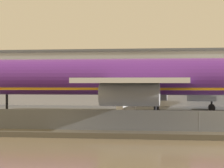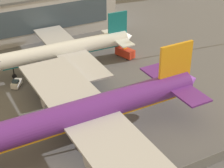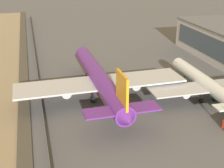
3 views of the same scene
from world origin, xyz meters
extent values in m
plane|color=#565659|center=(0.00, 0.00, 0.00)|extent=(500.00, 500.00, 0.00)
cylinder|color=#602889|center=(-8.70, 0.04, 5.73)|extent=(47.60, 5.44, 4.67)
cone|color=#602889|center=(16.35, 0.44, 5.73)|extent=(3.11, 4.26, 4.21)
cube|color=orange|center=(-8.70, 0.04, 4.44)|extent=(40.46, 4.39, 0.84)
cube|color=#B7BABF|center=(-6.14, -11.33, 5.14)|extent=(10.82, 22.98, 0.47)
cube|color=#B7BABF|center=(-6.51, 11.48, 5.14)|extent=(10.82, 22.98, 0.47)
cylinder|color=#B7BABF|center=(-7.60, -9.53, 3.62)|extent=(6.70, 2.68, 2.57)
cylinder|color=#B7BABF|center=(-7.91, 9.63, 3.62)|extent=(6.70, 2.68, 2.57)
cube|color=orange|center=(12.21, 0.37, 10.40)|extent=(7.14, 0.68, 7.95)
cube|color=#602889|center=(12.28, -3.81, 6.08)|extent=(4.89, 8.44, 0.37)
cube|color=#602889|center=(12.14, 4.56, 6.08)|extent=(4.89, 8.44, 0.37)
cylinder|color=black|center=(-5.34, -2.36, 2.02)|extent=(0.37, 0.37, 2.73)
cylinder|color=black|center=(-5.34, -2.36, 0.65)|extent=(1.52, 1.08, 1.51)
cylinder|color=black|center=(-5.42, 2.54, 2.02)|extent=(0.37, 0.37, 2.73)
cylinder|color=black|center=(-5.42, 2.54, 0.65)|extent=(1.52, 1.08, 1.51)
cylinder|color=white|center=(-0.12, 27.85, 4.64)|extent=(34.06, 4.22, 3.79)
cone|color=white|center=(17.92, 27.63, 4.64)|extent=(2.51, 3.44, 3.41)
cube|color=#14707A|center=(-0.12, 27.85, 3.60)|extent=(28.95, 3.39, 0.68)
cube|color=#B7BABF|center=(1.47, 19.67, 4.17)|extent=(7.69, 16.42, 0.38)
cube|color=#B7BABF|center=(1.68, 36.00, 4.17)|extent=(7.69, 16.42, 0.38)
cylinder|color=#B7BABF|center=(0.47, 20.99, 2.94)|extent=(4.79, 2.14, 2.08)
cylinder|color=#B7BABF|center=(0.64, 34.70, 2.94)|extent=(4.79, 2.14, 2.08)
cube|color=#14707A|center=(14.84, 27.67, 8.43)|extent=(5.11, 0.52, 6.44)
cube|color=white|center=(14.80, 24.67, 4.93)|extent=(3.48, 6.03, 0.30)
cube|color=white|center=(14.88, 30.66, 4.93)|extent=(3.48, 6.03, 0.30)
cylinder|color=black|center=(-12.03, 28.00, 1.64)|extent=(0.27, 0.27, 2.22)
cylinder|color=black|center=(-12.03, 28.00, 0.53)|extent=(1.07, 0.43, 1.06)
cylinder|color=black|center=(2.23, 25.84, 1.64)|extent=(0.30, 0.30, 2.22)
cylinder|color=black|center=(2.23, 25.84, 0.53)|extent=(1.23, 0.87, 1.22)
cylinder|color=black|center=(2.28, 29.81, 1.64)|extent=(0.30, 0.30, 2.22)
cylinder|color=black|center=(2.28, 29.81, 0.53)|extent=(1.23, 0.87, 1.22)
cube|color=white|center=(-12.60, 24.01, 0.75)|extent=(3.16, 3.54, 1.11)
cube|color=#283847|center=(-12.83, 23.68, 1.55)|extent=(1.69, 1.65, 0.50)
cylinder|color=black|center=(-12.62, 22.81, 0.35)|extent=(0.58, 0.70, 0.70)
cylinder|color=black|center=(-13.73, 23.59, 0.35)|extent=(0.58, 0.70, 0.70)
cylinder|color=black|center=(-11.47, 24.42, 0.35)|extent=(0.58, 0.70, 0.70)
cylinder|color=black|center=(-12.58, 25.21, 0.35)|extent=(0.58, 0.70, 0.70)
cube|color=red|center=(16.19, 26.00, 1.27)|extent=(3.55, 5.59, 2.07)
cube|color=#283847|center=(15.65, 27.74, 1.66)|extent=(2.24, 1.68, 0.83)
cube|color=orange|center=(16.19, 26.00, 2.40)|extent=(1.15, 0.79, 0.16)
cylinder|color=black|center=(14.82, 27.26, 0.42)|extent=(0.46, 0.87, 0.84)
cylinder|color=black|center=(16.60, 27.82, 0.42)|extent=(0.46, 0.87, 0.84)
cylinder|color=black|center=(15.78, 24.18, 0.42)|extent=(0.46, 0.87, 0.84)
cylinder|color=black|center=(17.56, 24.74, 0.42)|extent=(0.46, 0.87, 0.84)
camera|label=1|loc=(-0.05, -67.73, 4.90)|focal=85.00mm
camera|label=2|loc=(-27.62, -49.16, 41.89)|focal=60.00mm
camera|label=3|loc=(69.42, -17.14, 36.69)|focal=50.00mm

